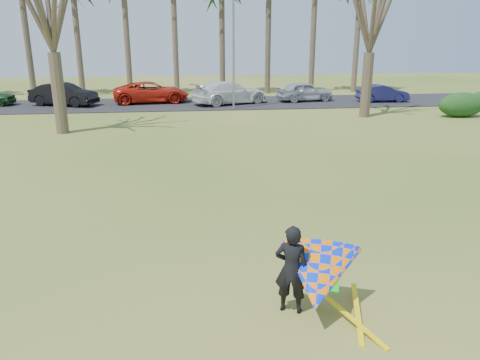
{
  "coord_description": "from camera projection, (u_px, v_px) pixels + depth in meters",
  "views": [
    {
      "loc": [
        -1.55,
        -10.69,
        5.12
      ],
      "look_at": [
        0.0,
        2.0,
        1.1
      ],
      "focal_mm": 35.0,
      "sensor_mm": 36.0,
      "label": 1
    }
  ],
  "objects": [
    {
      "name": "car_5",
      "position": [
        382.0,
        93.0,
        36.04
      ],
      "size": [
        3.96,
        1.53,
        1.29
      ],
      "primitive_type": "imported",
      "rotation": [
        0.0,
        0.0,
        1.53
      ],
      "color": "#1C1A50",
      "rests_on": "parking_strip"
    },
    {
      "name": "hedge_near",
      "position": [
        462.0,
        105.0,
        29.73
      ],
      "size": [
        3.12,
        1.41,
        1.56
      ],
      "primitive_type": "ellipsoid",
      "color": "#163A15",
      "rests_on": "ground"
    },
    {
      "name": "streetlight",
      "position": [
        236.0,
        43.0,
        31.58
      ],
      "size": [
        2.28,
        0.18,
        8.0
      ],
      "color": "gray",
      "rests_on": "ground"
    },
    {
      "name": "bare_tree_right",
      "position": [
        373.0,
        8.0,
        28.07
      ],
      "size": [
        6.27,
        6.27,
        9.21
      ],
      "color": "#453829",
      "rests_on": "ground"
    },
    {
      "name": "car_1",
      "position": [
        64.0,
        94.0,
        34.07
      ],
      "size": [
        5.19,
        3.37,
        1.62
      ],
      "primitive_type": "imported",
      "rotation": [
        0.0,
        0.0,
        1.2
      ],
      "color": "black",
      "rests_on": "parking_strip"
    },
    {
      "name": "ground",
      "position": [
        250.0,
        245.0,
        11.84
      ],
      "size": [
        100.0,
        100.0,
        0.0
      ],
      "primitive_type": "plane",
      "color": "#295A13",
      "rests_on": "ground"
    },
    {
      "name": "car_2",
      "position": [
        151.0,
        92.0,
        35.52
      ],
      "size": [
        5.93,
        3.26,
        1.58
      ],
      "primitive_type": "imported",
      "rotation": [
        0.0,
        0.0,
        1.69
      ],
      "color": "red",
      "rests_on": "parking_strip"
    },
    {
      "name": "parking_strip",
      "position": [
        203.0,
        103.0,
        35.5
      ],
      "size": [
        46.0,
        7.0,
        0.06
      ],
      "primitive_type": "cube",
      "color": "black",
      "rests_on": "ground"
    },
    {
      "name": "car_4",
      "position": [
        305.0,
        91.0,
        36.34
      ],
      "size": [
        4.56,
        2.39,
        1.48
      ],
      "primitive_type": "imported",
      "rotation": [
        0.0,
        0.0,
        1.72
      ],
      "color": "#A6ABB4",
      "rests_on": "parking_strip"
    },
    {
      "name": "car_3",
      "position": [
        230.0,
        93.0,
        34.92
      ],
      "size": [
        6.21,
        4.34,
        1.67
      ],
      "primitive_type": "imported",
      "rotation": [
        0.0,
        0.0,
        1.96
      ],
      "color": "silver",
      "rests_on": "parking_strip"
    },
    {
      "name": "kite_flyer",
      "position": [
        315.0,
        275.0,
        8.63
      ],
      "size": [
        2.13,
        2.39,
        2.02
      ],
      "color": "black",
      "rests_on": "ground"
    }
  ]
}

